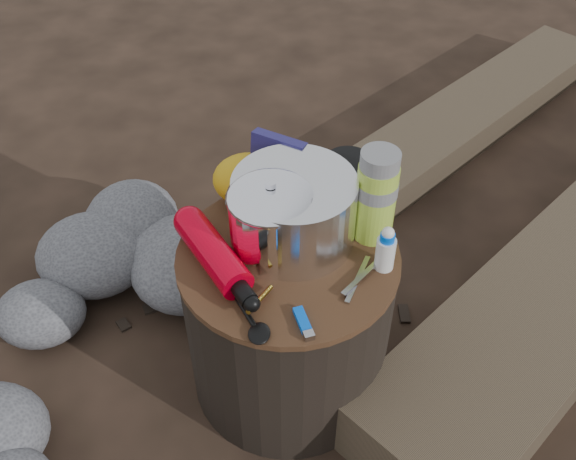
# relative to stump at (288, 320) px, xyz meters

# --- Properties ---
(ground) EXTENTS (60.00, 60.00, 0.00)m
(ground) POSITION_rel_stump_xyz_m (0.00, 0.00, -0.21)
(ground) COLOR #2E2018
(ground) RESTS_ON ground
(stump) EXTENTS (0.45, 0.45, 0.41)m
(stump) POSITION_rel_stump_xyz_m (0.00, 0.00, 0.00)
(stump) COLOR black
(stump) RESTS_ON ground
(rock_ring) EXTENTS (0.49, 1.08, 0.21)m
(rock_ring) POSITION_rel_stump_xyz_m (-0.41, -0.09, -0.10)
(rock_ring) COLOR #545459
(rock_ring) RESTS_ON ground
(log_small) EXTENTS (1.06, 1.14, 0.11)m
(log_small) POSITION_rel_stump_xyz_m (0.60, 1.11, -0.15)
(log_small) COLOR #443729
(log_small) RESTS_ON ground
(foil_windscreen) EXTENTS (0.24, 0.24, 0.15)m
(foil_windscreen) POSITION_rel_stump_xyz_m (0.01, 0.05, 0.28)
(foil_windscreen) COLOR silver
(foil_windscreen) RESTS_ON stump
(camping_pot) EXTENTS (0.17, 0.17, 0.17)m
(camping_pot) POSITION_rel_stump_xyz_m (-0.03, 0.01, 0.29)
(camping_pot) COLOR white
(camping_pot) RESTS_ON stump
(fuel_bottle) EXTENTS (0.21, 0.26, 0.07)m
(fuel_bottle) POSITION_rel_stump_xyz_m (-0.14, -0.04, 0.24)
(fuel_bottle) COLOR red
(fuel_bottle) RESTS_ON stump
(thermos) EXTENTS (0.08, 0.08, 0.20)m
(thermos) POSITION_rel_stump_xyz_m (0.17, 0.07, 0.31)
(thermos) COLOR #A8CE3B
(thermos) RESTS_ON stump
(travel_mug) EXTENTS (0.09, 0.09, 0.14)m
(travel_mug) POSITION_rel_stump_xyz_m (0.11, 0.14, 0.27)
(travel_mug) COLOR black
(travel_mug) RESTS_ON stump
(stuff_sack) EXTENTS (0.16, 0.13, 0.11)m
(stuff_sack) POSITION_rel_stump_xyz_m (-0.09, 0.17, 0.26)
(stuff_sack) COLOR gold
(stuff_sack) RESTS_ON stump
(food_pouch) EXTENTS (0.12, 0.07, 0.15)m
(food_pouch) POSITION_rel_stump_xyz_m (-0.03, 0.18, 0.28)
(food_pouch) COLOR navy
(food_pouch) RESTS_ON stump
(lighter) EXTENTS (0.04, 0.07, 0.01)m
(lighter) POSITION_rel_stump_xyz_m (0.04, -0.17, 0.21)
(lighter) COLOR blue
(lighter) RESTS_ON stump
(pot_grabber) EXTENTS (0.09, 0.13, 0.01)m
(pot_grabber) POSITION_rel_stump_xyz_m (0.14, -0.06, 0.21)
(pot_grabber) COLOR #A5A5AA
(pot_grabber) RESTS_ON stump
(spork) EXTENTS (0.11, 0.15, 0.01)m
(spork) POSITION_rel_stump_xyz_m (-0.08, -0.14, 0.21)
(spork) COLOR black
(spork) RESTS_ON stump
(squeeze_bottle) EXTENTS (0.04, 0.04, 0.09)m
(squeeze_bottle) POSITION_rel_stump_xyz_m (0.19, -0.02, 0.25)
(squeeze_bottle) COLOR white
(squeeze_bottle) RESTS_ON stump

